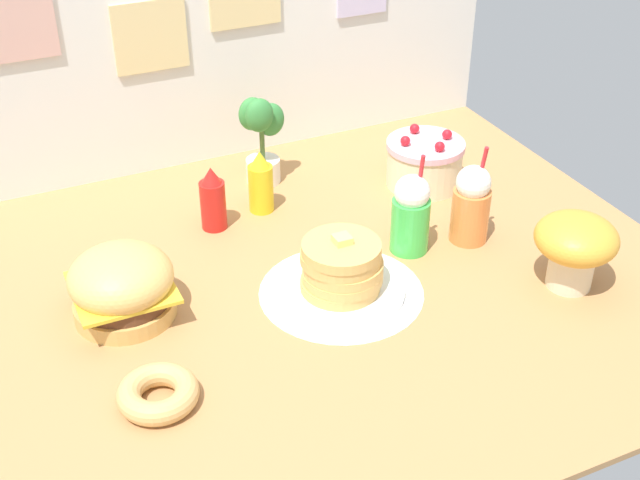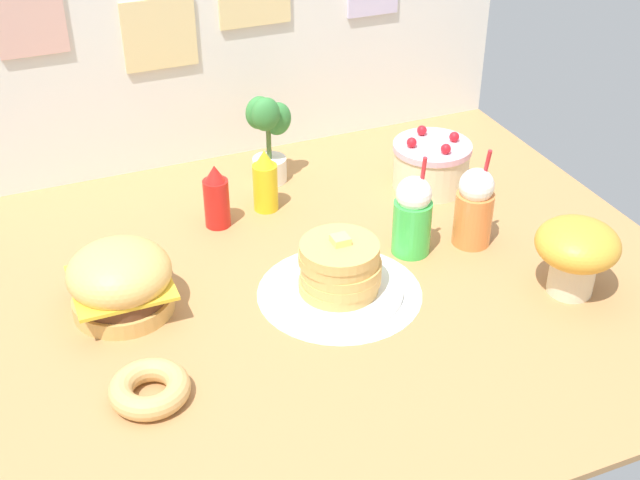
% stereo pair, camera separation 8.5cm
% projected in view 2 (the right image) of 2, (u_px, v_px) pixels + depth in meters
% --- Properties ---
extents(ground_plane, '(2.19, 1.78, 0.02)m').
position_uv_depth(ground_plane, '(309.00, 287.00, 2.47)').
color(ground_plane, '#B27F4C').
extents(back_wall, '(2.19, 0.04, 0.84)m').
position_uv_depth(back_wall, '(212.00, 43.00, 2.91)').
color(back_wall, silver).
rests_on(back_wall, ground_plane).
extents(doily_mat, '(0.47, 0.47, 0.00)m').
position_uv_depth(doily_mat, '(340.00, 292.00, 2.42)').
color(doily_mat, white).
rests_on(doily_mat, ground_plane).
extents(burger, '(0.28, 0.28, 0.20)m').
position_uv_depth(burger, '(120.00, 281.00, 2.31)').
color(burger, '#DBA859').
rests_on(burger, ground_plane).
extents(pancake_stack, '(0.36, 0.36, 0.19)m').
position_uv_depth(pancake_stack, '(340.00, 271.00, 2.38)').
color(pancake_stack, white).
rests_on(pancake_stack, doily_mat).
extents(layer_cake, '(0.27, 0.27, 0.19)m').
position_uv_depth(layer_cake, '(431.00, 165.00, 2.90)').
color(layer_cake, beige).
rests_on(layer_cake, ground_plane).
extents(ketchup_bottle, '(0.08, 0.08, 0.21)m').
position_uv_depth(ketchup_bottle, '(216.00, 198.00, 2.68)').
color(ketchup_bottle, red).
rests_on(ketchup_bottle, ground_plane).
extents(mustard_bottle, '(0.08, 0.08, 0.21)m').
position_uv_depth(mustard_bottle, '(265.00, 182.00, 2.77)').
color(mustard_bottle, yellow).
rests_on(mustard_bottle, ground_plane).
extents(cream_soda_cup, '(0.12, 0.12, 0.32)m').
position_uv_depth(cream_soda_cup, '(412.00, 216.00, 2.54)').
color(cream_soda_cup, green).
rests_on(cream_soda_cup, ground_plane).
extents(orange_float_cup, '(0.12, 0.12, 0.32)m').
position_uv_depth(orange_float_cup, '(474.00, 207.00, 2.58)').
color(orange_float_cup, orange).
rests_on(orange_float_cup, ground_plane).
extents(donut_pink_glaze, '(0.20, 0.20, 0.06)m').
position_uv_depth(donut_pink_glaze, '(150.00, 388.00, 2.05)').
color(donut_pink_glaze, tan).
rests_on(donut_pink_glaze, ground_plane).
extents(potted_plant, '(0.15, 0.13, 0.33)m').
position_uv_depth(potted_plant, '(268.00, 135.00, 2.89)').
color(potted_plant, white).
rests_on(potted_plant, ground_plane).
extents(mushroom_stool, '(0.23, 0.23, 0.22)m').
position_uv_depth(mushroom_stool, '(577.00, 250.00, 2.36)').
color(mushroom_stool, beige).
rests_on(mushroom_stool, ground_plane).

